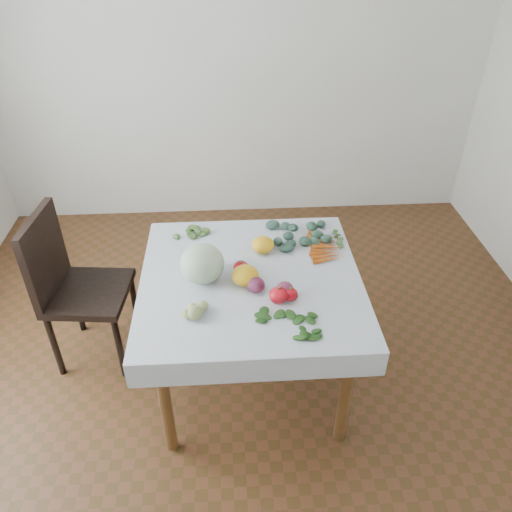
% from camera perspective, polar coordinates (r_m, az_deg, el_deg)
% --- Properties ---
extents(ground, '(4.00, 4.00, 0.00)m').
position_cam_1_polar(ground, '(3.08, -0.52, -13.63)').
color(ground, brown).
extents(back_wall, '(4.00, 0.04, 2.70)m').
position_cam_1_polar(back_wall, '(4.13, -2.30, 21.78)').
color(back_wall, white).
rests_on(back_wall, ground).
extents(table, '(1.00, 1.00, 0.75)m').
position_cam_1_polar(table, '(2.62, -0.59, -4.22)').
color(table, brown).
rests_on(table, ground).
extents(tablecloth, '(1.12, 1.12, 0.01)m').
position_cam_1_polar(tablecloth, '(2.56, -0.61, -2.50)').
color(tablecloth, white).
rests_on(tablecloth, table).
extents(chair, '(0.49, 0.49, 0.98)m').
position_cam_1_polar(chair, '(3.04, -20.46, -2.67)').
color(chair, black).
rests_on(chair, ground).
extents(cabbage, '(0.28, 0.28, 0.20)m').
position_cam_1_polar(cabbage, '(2.49, -6.15, -0.86)').
color(cabbage, '#B5C4A4').
rests_on(cabbage, tablecloth).
extents(tomato_a, '(0.08, 0.08, 0.06)m').
position_cam_1_polar(tomato_a, '(2.55, -1.31, -1.59)').
color(tomato_a, red).
rests_on(tomato_a, tablecloth).
extents(tomato_b, '(0.11, 0.11, 0.07)m').
position_cam_1_polar(tomato_b, '(2.56, -1.71, -1.37)').
color(tomato_b, red).
rests_on(tomato_b, tablecloth).
extents(tomato_c, '(0.12, 0.12, 0.08)m').
position_cam_1_polar(tomato_c, '(2.38, 2.62, -4.50)').
color(tomato_c, red).
rests_on(tomato_c, tablecloth).
extents(tomato_d, '(0.08, 0.08, 0.06)m').
position_cam_1_polar(tomato_d, '(2.40, 3.95, -4.39)').
color(tomato_d, red).
rests_on(tomato_d, tablecloth).
extents(heirloom_back, '(0.14, 0.14, 0.09)m').
position_cam_1_polar(heirloom_back, '(2.72, 0.81, 1.30)').
color(heirloom_back, yellow).
rests_on(heirloom_back, tablecloth).
extents(heirloom_front, '(0.14, 0.14, 0.10)m').
position_cam_1_polar(heirloom_front, '(2.49, -1.23, -2.23)').
color(heirloom_front, yellow).
rests_on(heirloom_front, tablecloth).
extents(onion_a, '(0.11, 0.11, 0.07)m').
position_cam_1_polar(onion_a, '(2.42, 3.30, -3.83)').
color(onion_a, '#51172D').
rests_on(onion_a, tablecloth).
extents(onion_b, '(0.10, 0.10, 0.08)m').
position_cam_1_polar(onion_b, '(2.45, 0.00, -3.32)').
color(onion_b, '#51172D').
rests_on(onion_b, tablecloth).
extents(tomatillo_cluster, '(0.18, 0.11, 0.05)m').
position_cam_1_polar(tomatillo_cluster, '(2.34, -7.17, -6.13)').
color(tomatillo_cluster, '#A4BE6D').
rests_on(tomatillo_cluster, tablecloth).
extents(carrot_bunch, '(0.18, 0.32, 0.03)m').
position_cam_1_polar(carrot_bunch, '(2.78, 7.97, 1.01)').
color(carrot_bunch, '#CC6C16').
rests_on(carrot_bunch, tablecloth).
extents(kale_bunch, '(0.32, 0.26, 0.04)m').
position_cam_1_polar(kale_bunch, '(2.85, 4.95, 2.37)').
color(kale_bunch, '#335445').
rests_on(kale_bunch, tablecloth).
extents(basil_bunch, '(0.25, 0.22, 0.01)m').
position_cam_1_polar(basil_bunch, '(2.28, 3.65, -7.92)').
color(basil_bunch, '#214A17').
rests_on(basil_bunch, tablecloth).
extents(dill_bunch, '(0.20, 0.19, 0.02)m').
position_cam_1_polar(dill_bunch, '(2.93, -7.24, 3.00)').
color(dill_bunch, '#487033').
rests_on(dill_bunch, tablecloth).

